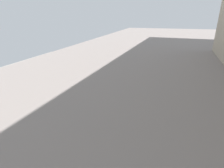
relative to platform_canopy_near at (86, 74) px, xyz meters
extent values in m
plane|color=gray|center=(-14.06, 14.50, -4.28)|extent=(171.33, 171.33, 0.00)
cube|color=#5B544C|center=(-14.06, -7.97, -4.28)|extent=(107.88, 22.56, 0.01)
cube|color=#38383D|center=(-14.06, 19.16, -4.28)|extent=(107.46, 16.84, 0.01)
cube|color=#9E9EA8|center=(-14.06, -12.06, -4.10)|extent=(106.80, 7.98, 0.12)
cube|color=#9E9EA8|center=(-14.06, -10.62, -4.10)|extent=(106.80, 7.98, 0.12)
cube|color=#9E9EA8|center=(-14.06, -5.33, -4.10)|extent=(106.80, 7.98, 0.12)
cube|color=#9E9EA8|center=(-14.06, -3.89, -4.10)|extent=(106.80, 7.98, 0.12)
cube|color=#B73328|center=(0.00, 0.00, 0.03)|extent=(49.75, 8.32, 0.42)
cylinder|color=slate|center=(-22.23, 1.64, -2.23)|extent=(0.30, 0.30, 4.10)
cylinder|color=slate|center=(-7.41, 0.55, -2.23)|extent=(0.30, 0.30, 4.10)
cylinder|color=slate|center=(7.41, -0.55, -2.23)|extent=(0.30, 0.30, 4.10)
cylinder|color=slate|center=(22.23, -1.64, -2.23)|extent=(0.30, 0.30, 4.10)
cube|color=black|center=(-31.68, -11.34, -3.78)|extent=(15.81, 3.69, 1.00)
cylinder|color=black|center=(-30.19, -11.45, -1.86)|extent=(12.85, 3.76, 2.83)
cube|color=black|center=(-36.51, -10.99, -2.67)|extent=(3.21, 3.24, 3.22)
cylinder|color=black|center=(-25.37, -11.81, 0.25)|extent=(0.70, 0.70, 1.40)
cube|color=black|center=(-55.19, -11.34, -3.98)|extent=(16.69, 3.55, 0.60)
cube|color=maroon|center=(-55.19, -11.34, -1.77)|extent=(18.57, 4.27, 3.81)
cylinder|color=maroon|center=(-55.19, -11.34, 0.38)|extent=(17.83, 4.21, 2.92)
cube|color=black|center=(-38.20, 15.99, -4.13)|extent=(3.94, 1.91, 0.30)
cube|color=silver|center=(-38.20, 15.99, -3.61)|extent=(4.67, 2.02, 0.73)
cube|color=#1E2328|center=(-38.20, 15.99, -2.98)|extent=(2.65, 1.70, 0.54)
cube|color=black|center=(-31.40, 15.40, -4.13)|extent=(3.92, 2.09, 0.30)
cube|color=silver|center=(-31.40, 15.40, -3.62)|extent=(4.64, 2.23, 0.72)
cube|color=#1E2328|center=(-31.40, 15.40, -2.96)|extent=(2.66, 1.83, 0.60)
cube|color=black|center=(-25.39, 15.15, -4.13)|extent=(4.10, 1.99, 0.30)
cube|color=maroon|center=(-25.39, 15.15, -3.60)|extent=(4.87, 2.11, 0.77)
cube|color=#1E2328|center=(-25.39, 15.15, -2.89)|extent=(2.76, 1.75, 0.64)
cube|color=black|center=(-19.41, 15.86, -4.13)|extent=(3.69, 1.98, 0.30)
cube|color=silver|center=(-19.41, 15.86, -3.61)|extent=(4.38, 2.09, 0.74)
cube|color=#1E2328|center=(-19.41, 15.86, -2.98)|extent=(2.49, 1.75, 0.51)
cube|color=black|center=(-13.43, 15.71, -4.13)|extent=(3.83, 2.17, 0.30)
cube|color=black|center=(-13.43, 15.71, -3.53)|extent=(4.53, 2.31, 0.90)
cube|color=#1E2328|center=(-13.43, 15.71, -2.75)|extent=(2.60, 1.90, 0.65)
cube|color=black|center=(-7.35, 15.48, -4.13)|extent=(4.01, 2.01, 0.30)
cube|color=gray|center=(-7.35, 15.48, -3.62)|extent=(4.76, 2.12, 0.71)
cube|color=#1E2328|center=(-7.35, 15.48, -3.02)|extent=(2.70, 1.80, 0.51)
cube|color=black|center=(-1.11, 16.18, -4.13)|extent=(3.83, 2.10, 0.30)
cube|color=black|center=(-1.11, 16.18, -3.55)|extent=(4.54, 2.25, 0.86)
cube|color=#1E2328|center=(-1.11, 16.18, -2.77)|extent=(2.60, 1.83, 0.69)
cube|color=yellow|center=(-13.82, 41.46, 4.43)|extent=(40.80, 22.36, 17.42)
cube|color=#B7B2A8|center=(-13.82, 41.46, 13.34)|extent=(41.45, 23.00, 0.40)
cube|color=gray|center=(11.82, 43.99, -3.68)|extent=(3.60, 3.60, 1.20)
cube|color=black|center=(-15.19, 27.63, -4.03)|extent=(8.72, 3.65, 0.50)
cube|color=silver|center=(-16.35, 27.83, -2.19)|extent=(6.43, 3.49, 3.18)
cube|color=#334C8C|center=(-12.19, 27.11, -2.55)|extent=(2.75, 2.86, 2.46)
cube|color=black|center=(-3.54, 27.16, -4.03)|extent=(9.93, 3.43, 0.50)
cube|color=silver|center=(-4.65, 27.32, -2.21)|extent=(7.74, 3.34, 3.14)
cube|color=#334C8C|center=(0.17, 26.63, -2.58)|extent=(2.55, 2.60, 2.39)
cube|color=black|center=(-21.53, 25.20, -4.03)|extent=(9.36, 2.96, 0.50)
cube|color=silver|center=(-22.67, 25.30, -2.34)|extent=(7.09, 3.01, 2.88)
cube|color=silver|center=(-18.09, 24.91, -2.53)|extent=(2.49, 2.62, 2.50)
cylinder|color=brown|center=(0.98, 23.94, -2.51)|extent=(0.50, 0.50, 3.53)
sphere|color=#2D7233|center=(0.98, 23.94, 0.83)|extent=(4.49, 4.49, 4.49)
cylinder|color=brown|center=(-23.63, 23.79, -2.88)|extent=(0.56, 0.56, 2.81)
sphere|color=#2D7233|center=(-23.63, 23.79, -0.07)|extent=(4.02, 4.02, 4.02)
cylinder|color=brown|center=(-40.09, 25.12, -2.53)|extent=(0.42, 0.42, 3.49)
sphere|color=#2D7233|center=(-40.09, 25.12, 0.93)|extent=(4.91, 4.91, 4.91)
cylinder|color=brown|center=(-38.90, 23.97, -2.68)|extent=(0.37, 0.37, 3.20)
sphere|color=#38843D|center=(-38.90, 23.97, 0.37)|extent=(4.14, 4.14, 4.14)
cylinder|color=brown|center=(-32.41, 24.66, -2.43)|extent=(0.43, 0.43, 3.69)
sphere|color=#2D7233|center=(-32.41, 24.66, 0.82)|extent=(4.03, 4.03, 4.03)
cylinder|color=brown|center=(-6.71, 23.20, -2.56)|extent=(0.42, 0.42, 3.44)
sphere|color=#38843D|center=(-6.71, 23.20, 1.00)|extent=(5.25, 5.25, 5.25)
cylinder|color=#333333|center=(7.56, 14.95, -1.25)|extent=(0.16, 0.16, 6.05)
cube|color=black|center=(7.56, 14.95, 2.22)|extent=(0.36, 0.36, 0.90)
sphere|color=green|center=(7.78, 14.95, 2.52)|extent=(0.20, 0.20, 0.20)
camera|label=1|loc=(-42.35, 87.50, 30.89)|focal=28.88mm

